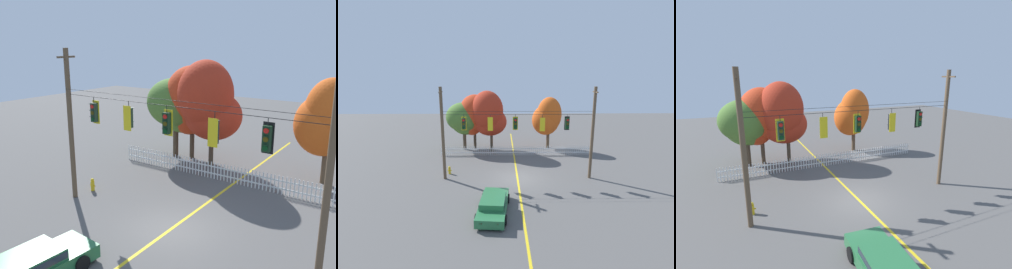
% 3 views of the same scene
% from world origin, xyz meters
% --- Properties ---
extents(ground, '(80.00, 80.00, 0.00)m').
position_xyz_m(ground, '(0.00, 0.00, 0.00)').
color(ground, '#565451').
extents(lane_centerline_stripe, '(0.16, 36.00, 0.01)m').
position_xyz_m(lane_centerline_stripe, '(0.00, 0.00, 0.00)').
color(lane_centerline_stripe, gold).
rests_on(lane_centerline_stripe, ground).
extents(signal_support_span, '(13.11, 1.10, 8.05)m').
position_xyz_m(signal_support_span, '(0.00, -0.00, 4.11)').
color(signal_support_span, brown).
rests_on(signal_support_span, ground).
extents(traffic_signal_eastbound_side, '(0.43, 0.38, 1.36)m').
position_xyz_m(traffic_signal_eastbound_side, '(-4.60, 0.01, 4.95)').
color(traffic_signal_eastbound_side, black).
extents(traffic_signal_westbound_side, '(0.43, 0.38, 1.36)m').
position_xyz_m(traffic_signal_westbound_side, '(-2.35, -0.01, 4.94)').
color(traffic_signal_westbound_side, black).
extents(traffic_signal_northbound_secondary, '(0.43, 0.38, 1.34)m').
position_xyz_m(traffic_signal_northbound_secondary, '(-0.23, 0.01, 4.96)').
color(traffic_signal_northbound_secondary, black).
extents(traffic_signal_southbound_primary, '(0.43, 0.38, 1.42)m').
position_xyz_m(traffic_signal_southbound_primary, '(2.07, -0.01, 4.89)').
color(traffic_signal_southbound_primary, black).
extents(traffic_signal_northbound_primary, '(0.43, 0.38, 1.37)m').
position_xyz_m(traffic_signal_northbound_primary, '(4.20, 0.01, 4.95)').
color(traffic_signal_northbound_primary, black).
extents(white_picket_fence, '(17.32, 0.06, 1.08)m').
position_xyz_m(white_picket_fence, '(0.33, 6.80, 0.54)').
color(white_picket_fence, white).
rests_on(white_picket_fence, ground).
extents(autumn_maple_near_fence, '(4.32, 4.11, 5.83)m').
position_xyz_m(autumn_maple_near_fence, '(-5.88, 9.53, 3.92)').
color(autumn_maple_near_fence, '#473828').
rests_on(autumn_maple_near_fence, ground).
extents(autumn_maple_mid, '(4.11, 3.69, 6.75)m').
position_xyz_m(autumn_maple_mid, '(-4.65, 9.51, 4.34)').
color(autumn_maple_mid, '#473828').
rests_on(autumn_maple_mid, ground).
extents(autumn_oak_far_east, '(4.18, 4.22, 7.23)m').
position_xyz_m(autumn_oak_far_east, '(-2.95, 8.72, 4.28)').
color(autumn_oak_far_east, '#473828').
rests_on(autumn_oak_far_east, ground).
extents(autumn_maple_far_west, '(3.58, 3.09, 6.39)m').
position_xyz_m(autumn_maple_far_west, '(4.23, 9.93, 3.85)').
color(autumn_maple_far_west, brown).
rests_on(autumn_maple_far_west, ground).
extents(parked_car, '(2.25, 4.77, 1.15)m').
position_xyz_m(parked_car, '(-1.95, -5.91, 0.61)').
color(parked_car, '#286B3D').
rests_on(parked_car, ground).
extents(fire_hydrant, '(0.38, 0.22, 0.74)m').
position_xyz_m(fire_hydrant, '(-6.25, 1.16, 0.36)').
color(fire_hydrant, gold).
rests_on(fire_hydrant, ground).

